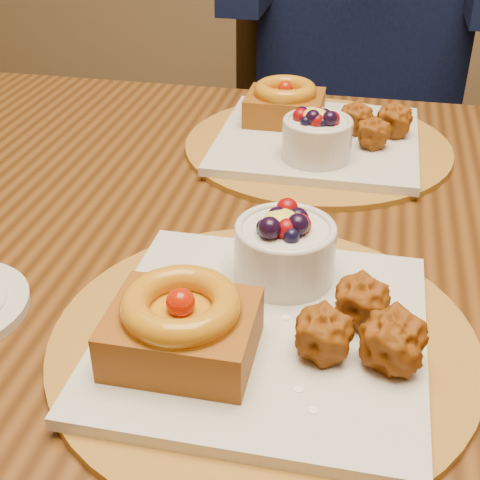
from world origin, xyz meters
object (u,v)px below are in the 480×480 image
chair_far (315,138)px  dining_table (294,277)px  place_setting_far (316,133)px  place_setting_near (261,314)px

chair_far → dining_table: bearing=-100.0°
place_setting_far → chair_far: bearing=95.0°
dining_table → place_setting_far: bearing=90.8°
dining_table → chair_far: (-0.07, 0.95, -0.22)m
place_setting_near → chair_far: 1.21m
place_setting_far → place_setting_near: bearing=-90.1°
chair_far → place_setting_near: bearing=-100.9°
place_setting_near → chair_far: size_ratio=0.46×
place_setting_near → chair_far: (-0.06, 1.17, -0.32)m
chair_far → place_setting_far: bearing=-99.1°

